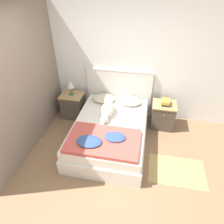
{
  "coord_description": "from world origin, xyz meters",
  "views": [
    {
      "loc": [
        0.58,
        -1.89,
        2.86
      ],
      "look_at": [
        -0.04,
        1.25,
        0.59
      ],
      "focal_mm": 32.0,
      "sensor_mm": 36.0,
      "label": 1
    }
  ],
  "objects_px": {
    "nightstand_right": "(163,115)",
    "book_stack": "(165,102)",
    "pillow_right": "(130,101)",
    "bed": "(110,132)",
    "nightstand_left": "(73,105)",
    "pillow_left": "(104,98)",
    "dog": "(107,111)",
    "table_lamp": "(70,85)"
  },
  "relations": [
    {
      "from": "book_stack",
      "to": "bed",
      "type": "bearing_deg",
      "value": -145.85
    },
    {
      "from": "nightstand_left",
      "to": "book_stack",
      "type": "bearing_deg",
      "value": -0.07
    },
    {
      "from": "nightstand_right",
      "to": "dog",
      "type": "xyz_separation_m",
      "value": [
        -1.12,
        -0.48,
        0.3
      ]
    },
    {
      "from": "nightstand_right",
      "to": "pillow_left",
      "type": "distance_m",
      "value": 1.34
    },
    {
      "from": "nightstand_right",
      "to": "book_stack",
      "type": "xyz_separation_m",
      "value": [
        0.01,
        -0.0,
        0.34
      ]
    },
    {
      "from": "pillow_right",
      "to": "dog",
      "type": "relative_size",
      "value": 0.71
    },
    {
      "from": "pillow_right",
      "to": "dog",
      "type": "height_order",
      "value": "dog"
    },
    {
      "from": "nightstand_right",
      "to": "table_lamp",
      "type": "bearing_deg",
      "value": -179.77
    },
    {
      "from": "bed",
      "to": "pillow_right",
      "type": "distance_m",
      "value": 0.85
    },
    {
      "from": "pillow_left",
      "to": "table_lamp",
      "type": "distance_m",
      "value": 0.79
    },
    {
      "from": "nightstand_left",
      "to": "bed",
      "type": "bearing_deg",
      "value": -34.42
    },
    {
      "from": "book_stack",
      "to": "nightstand_right",
      "type": "bearing_deg",
      "value": 159.73
    },
    {
      "from": "nightstand_left",
      "to": "pillow_left",
      "type": "height_order",
      "value": "pillow_left"
    },
    {
      "from": "nightstand_right",
      "to": "table_lamp",
      "type": "distance_m",
      "value": 2.12
    },
    {
      "from": "table_lamp",
      "to": "nightstand_left",
      "type": "bearing_deg",
      "value": 90.0
    },
    {
      "from": "bed",
      "to": "dog",
      "type": "relative_size",
      "value": 2.79
    },
    {
      "from": "nightstand_left",
      "to": "nightstand_right",
      "type": "height_order",
      "value": "same"
    },
    {
      "from": "pillow_left",
      "to": "dog",
      "type": "bearing_deg",
      "value": -69.67
    },
    {
      "from": "nightstand_left",
      "to": "dog",
      "type": "xyz_separation_m",
      "value": [
        0.93,
        -0.48,
        0.3
      ]
    },
    {
      "from": "nightstand_right",
      "to": "pillow_right",
      "type": "bearing_deg",
      "value": 177.25
    },
    {
      "from": "bed",
      "to": "nightstand_right",
      "type": "xyz_separation_m",
      "value": [
        1.03,
        0.7,
        0.05
      ]
    },
    {
      "from": "pillow_left",
      "to": "book_stack",
      "type": "height_order",
      "value": "book_stack"
    },
    {
      "from": "nightstand_left",
      "to": "nightstand_right",
      "type": "distance_m",
      "value": 2.05
    },
    {
      "from": "bed",
      "to": "pillow_right",
      "type": "relative_size",
      "value": 3.92
    },
    {
      "from": "pillow_left",
      "to": "dog",
      "type": "relative_size",
      "value": 0.71
    },
    {
      "from": "nightstand_right",
      "to": "pillow_left",
      "type": "bearing_deg",
      "value": 178.46
    },
    {
      "from": "bed",
      "to": "nightstand_left",
      "type": "height_order",
      "value": "nightstand_left"
    },
    {
      "from": "bed",
      "to": "pillow_right",
      "type": "height_order",
      "value": "pillow_right"
    },
    {
      "from": "nightstand_right",
      "to": "bed",
      "type": "bearing_deg",
      "value": -145.58
    },
    {
      "from": "nightstand_left",
      "to": "dog",
      "type": "relative_size",
      "value": 0.82
    },
    {
      "from": "nightstand_right",
      "to": "book_stack",
      "type": "bearing_deg",
      "value": -20.27
    },
    {
      "from": "pillow_left",
      "to": "table_lamp",
      "type": "xyz_separation_m",
      "value": [
        -0.73,
        -0.04,
        0.28
      ]
    },
    {
      "from": "nightstand_left",
      "to": "table_lamp",
      "type": "xyz_separation_m",
      "value": [
        0.0,
        -0.01,
        0.54
      ]
    },
    {
      "from": "pillow_left",
      "to": "pillow_right",
      "type": "relative_size",
      "value": 1.0
    },
    {
      "from": "table_lamp",
      "to": "dog",
      "type": "bearing_deg",
      "value": -27.13
    },
    {
      "from": "nightstand_left",
      "to": "pillow_left",
      "type": "relative_size",
      "value": 1.15
    },
    {
      "from": "pillow_right",
      "to": "nightstand_right",
      "type": "bearing_deg",
      "value": -2.75
    },
    {
      "from": "bed",
      "to": "pillow_right",
      "type": "bearing_deg",
      "value": 68.5
    },
    {
      "from": "bed",
      "to": "nightstand_right",
      "type": "distance_m",
      "value": 1.24
    },
    {
      "from": "dog",
      "to": "bed",
      "type": "bearing_deg",
      "value": -65.81
    },
    {
      "from": "bed",
      "to": "table_lamp",
      "type": "bearing_deg",
      "value": 145.9
    },
    {
      "from": "nightstand_right",
      "to": "pillow_right",
      "type": "xyz_separation_m",
      "value": [
        -0.73,
        0.04,
        0.26
      ]
    }
  ]
}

